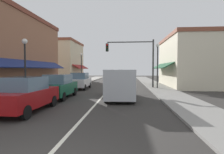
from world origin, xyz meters
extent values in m
plane|color=#33302D|center=(0.00, 18.00, 0.00)|extent=(80.00, 80.00, 0.00)
cube|color=gray|center=(-5.50, 18.00, 0.06)|extent=(2.60, 56.00, 0.12)
cube|color=gray|center=(5.50, 18.00, 0.06)|extent=(2.60, 56.00, 0.12)
cube|color=silver|center=(0.00, 18.00, 0.00)|extent=(0.14, 52.00, 0.01)
cube|color=slate|center=(-6.86, 12.00, 1.40)|extent=(0.08, 10.64, 1.80)
cube|color=navy|center=(-6.25, 12.00, 2.60)|extent=(1.27, 11.76, 0.73)
cube|color=slate|center=(-6.86, 8.92, 4.98)|extent=(0.08, 1.10, 1.30)
cube|color=slate|center=(-6.86, 15.08, 4.98)|extent=(0.08, 1.10, 1.30)
cube|color=beige|center=(9.80, 20.00, 2.90)|extent=(5.99, 10.00, 5.80)
cube|color=brown|center=(9.80, 20.00, 6.00)|extent=(6.19, 10.20, 0.40)
cube|color=slate|center=(6.86, 20.00, 1.40)|extent=(0.08, 7.60, 1.80)
cube|color=#194C2D|center=(6.25, 20.00, 2.60)|extent=(1.27, 8.40, 0.73)
cube|color=slate|center=(6.86, 17.80, 4.18)|extent=(0.08, 1.10, 1.30)
cube|color=slate|center=(6.86, 22.20, 4.18)|extent=(0.08, 1.10, 1.30)
cube|color=beige|center=(-9.64, 28.00, 3.33)|extent=(5.67, 8.00, 6.66)
cube|color=brown|center=(-9.64, 28.00, 6.86)|extent=(5.87, 8.20, 0.40)
cube|color=slate|center=(-6.86, 28.00, 1.40)|extent=(0.08, 6.08, 1.80)
cube|color=maroon|center=(-6.25, 28.00, 2.60)|extent=(1.27, 6.72, 0.73)
cube|color=slate|center=(-6.86, 26.24, 4.79)|extent=(0.08, 1.10, 1.30)
cube|color=slate|center=(-6.86, 29.76, 4.79)|extent=(0.08, 1.10, 1.30)
cube|color=maroon|center=(-3.13, 5.57, 0.71)|extent=(1.77, 4.12, 0.80)
cube|color=slate|center=(-3.13, 5.47, 1.44)|extent=(1.54, 2.02, 0.66)
cylinder|color=black|center=(-3.91, 6.93, 0.31)|extent=(0.21, 0.62, 0.62)
cylinder|color=black|center=(-2.33, 6.91, 0.31)|extent=(0.21, 0.62, 0.62)
cylinder|color=black|center=(-2.36, 4.20, 0.31)|extent=(0.21, 0.62, 0.62)
cube|color=#0F4C33|center=(-3.15, 9.90, 0.71)|extent=(1.78, 4.13, 0.80)
cube|color=slate|center=(-3.14, 9.80, 1.44)|extent=(1.55, 2.02, 0.66)
cylinder|color=black|center=(-3.96, 11.24, 0.31)|extent=(0.21, 0.62, 0.62)
cylinder|color=black|center=(-2.37, 11.27, 0.31)|extent=(0.21, 0.62, 0.62)
cylinder|color=black|center=(-3.92, 8.54, 0.31)|extent=(0.21, 0.62, 0.62)
cylinder|color=black|center=(-2.33, 8.56, 0.31)|extent=(0.21, 0.62, 0.62)
cube|color=silver|center=(-3.19, 16.09, 0.71)|extent=(1.79, 4.13, 0.80)
cube|color=slate|center=(-3.19, 15.99, 1.44)|extent=(1.56, 2.03, 0.66)
cylinder|color=black|center=(-4.00, 17.43, 0.31)|extent=(0.21, 0.62, 0.62)
cylinder|color=black|center=(-2.42, 17.46, 0.31)|extent=(0.21, 0.62, 0.62)
cylinder|color=black|center=(-3.95, 14.73, 0.31)|extent=(0.21, 0.62, 0.62)
cylinder|color=black|center=(-2.37, 14.75, 0.31)|extent=(0.21, 0.62, 0.62)
cube|color=#B2B7BC|center=(1.41, 10.01, 1.17)|extent=(2.08, 5.05, 1.90)
cube|color=slate|center=(1.35, 12.41, 1.59)|extent=(1.73, 0.32, 0.84)
cube|color=black|center=(1.35, 12.59, 0.48)|extent=(1.87, 0.25, 0.24)
cylinder|color=black|center=(0.49, 11.53, 0.36)|extent=(0.26, 0.73, 0.72)
cylinder|color=black|center=(2.26, 11.58, 0.36)|extent=(0.26, 0.73, 0.72)
cylinder|color=black|center=(0.57, 8.43, 0.36)|extent=(0.26, 0.73, 0.72)
cylinder|color=black|center=(2.33, 8.48, 0.36)|extent=(0.26, 0.73, 0.72)
cylinder|color=#333333|center=(4.80, 17.30, 2.72)|extent=(0.18, 0.18, 5.45)
cylinder|color=#333333|center=(2.23, 17.30, 5.20)|extent=(5.14, 0.12, 0.12)
cube|color=black|center=(-0.34, 17.12, 4.60)|extent=(0.30, 0.24, 0.90)
sphere|color=red|center=(-0.34, 16.99, 4.88)|extent=(0.20, 0.20, 0.20)
sphere|color=#3D2D0C|center=(-0.34, 16.99, 4.60)|extent=(0.20, 0.20, 0.20)
sphere|color=#0C3316|center=(-0.34, 16.99, 4.32)|extent=(0.20, 0.20, 0.20)
cylinder|color=black|center=(-5.00, 8.64, 1.93)|extent=(0.12, 0.12, 3.86)
sphere|color=white|center=(-5.00, 8.64, 4.04)|extent=(0.36, 0.36, 0.36)
cylinder|color=black|center=(5.17, 16.60, 2.27)|extent=(0.12, 0.12, 4.54)
sphere|color=white|center=(5.17, 16.60, 4.72)|extent=(0.36, 0.36, 0.36)
cylinder|color=black|center=(-5.06, 23.82, 2.12)|extent=(0.12, 0.12, 4.23)
sphere|color=white|center=(-5.06, 23.82, 4.41)|extent=(0.36, 0.36, 0.36)
camera|label=1|loc=(1.93, -2.96, 2.14)|focal=28.63mm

